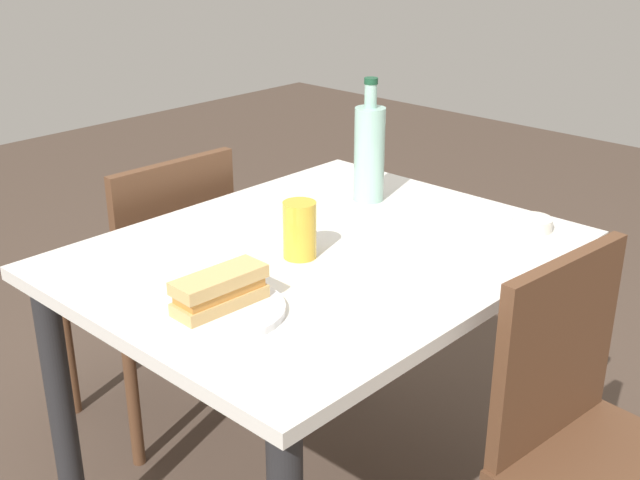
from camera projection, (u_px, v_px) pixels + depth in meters
name	position (u px, v px, depth m)	size (l,w,h in m)	color
dining_table	(320.00, 297.00, 1.84)	(1.08, 0.86, 0.77)	silver
chair_far	(160.00, 278.00, 2.29)	(0.41, 0.41, 0.86)	brown
chair_near	(592.00, 442.00, 1.59)	(0.44, 0.44, 0.86)	brown
plate_near	(221.00, 310.00, 1.51)	(0.24, 0.24, 0.01)	white
baguette_sandwich_near	(220.00, 290.00, 1.49)	(0.19, 0.08, 0.07)	tan
knife_near	(199.00, 298.00, 1.53)	(0.18, 0.05, 0.01)	silver
water_bottle	(369.00, 152.00, 2.05)	(0.08, 0.08, 0.32)	#99C6B7
beer_glass	(300.00, 230.00, 1.73)	(0.07, 0.07, 0.13)	gold
olive_bowl	(532.00, 224.00, 1.89)	(0.10, 0.10, 0.03)	silver
paper_napkin	(401.00, 258.00, 1.74)	(0.14, 0.14, 0.00)	white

